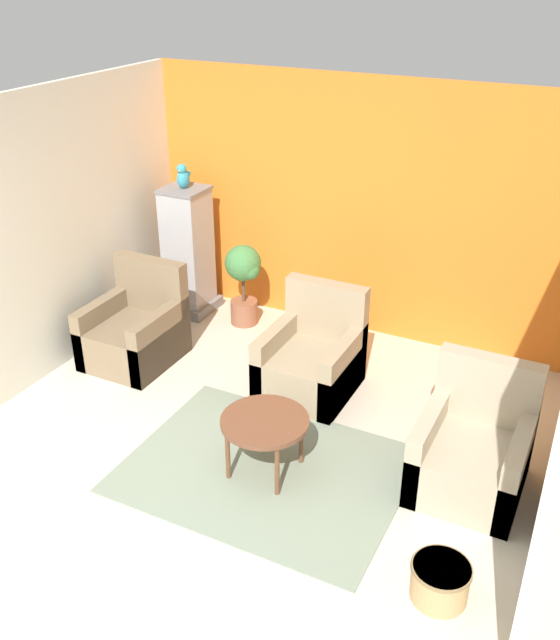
% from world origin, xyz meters
% --- Properties ---
extents(ground_plane, '(20.00, 20.00, 0.00)m').
position_xyz_m(ground_plane, '(0.00, 0.00, 0.00)').
color(ground_plane, beige).
rests_on(ground_plane, ground).
extents(wall_back_accent, '(4.56, 0.06, 2.55)m').
position_xyz_m(wall_back_accent, '(0.00, 3.52, 1.28)').
color(wall_back_accent, orange).
rests_on(wall_back_accent, ground_plane).
extents(wall_left, '(0.06, 3.49, 2.55)m').
position_xyz_m(wall_left, '(-2.25, 1.74, 1.28)').
color(wall_left, beige).
rests_on(wall_left, ground_plane).
extents(area_rug, '(2.08, 1.59, 0.01)m').
position_xyz_m(area_rug, '(0.25, 1.00, 0.01)').
color(area_rug, gray).
rests_on(area_rug, ground_plane).
extents(coffee_table, '(0.66, 0.66, 0.48)m').
position_xyz_m(coffee_table, '(0.25, 1.00, 0.43)').
color(coffee_table, brown).
rests_on(coffee_table, ground_plane).
extents(armchair_left, '(0.76, 0.84, 0.93)m').
position_xyz_m(armchair_left, '(-1.64, 1.94, 0.29)').
color(armchair_left, '#7A664C').
rests_on(armchair_left, ground_plane).
extents(armchair_right, '(0.76, 0.84, 0.93)m').
position_xyz_m(armchair_right, '(1.67, 1.54, 0.29)').
color(armchair_right, tan).
rests_on(armchair_right, ground_plane).
extents(armchair_middle, '(0.76, 0.84, 0.93)m').
position_xyz_m(armchair_middle, '(0.09, 2.20, 0.29)').
color(armchair_middle, '#9E896B').
rests_on(armchair_middle, ground_plane).
extents(birdcage, '(0.52, 0.52, 1.38)m').
position_xyz_m(birdcage, '(-1.76, 3.07, 0.67)').
color(birdcage, slate).
rests_on(birdcage, ground_plane).
extents(parrot, '(0.12, 0.22, 0.26)m').
position_xyz_m(parrot, '(-1.76, 3.08, 1.50)').
color(parrot, teal).
rests_on(parrot, birdcage).
extents(potted_plant, '(0.41, 0.38, 0.88)m').
position_xyz_m(potted_plant, '(-1.09, 3.05, 0.55)').
color(potted_plant, brown).
rests_on(potted_plant, ground_plane).
extents(wicker_basket, '(0.37, 0.37, 0.25)m').
position_xyz_m(wicker_basket, '(1.76, 0.42, 0.14)').
color(wicker_basket, tan).
rests_on(wicker_basket, ground_plane).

